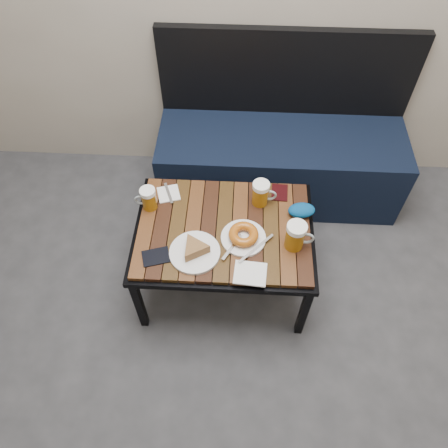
{
  "coord_description": "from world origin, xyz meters",
  "views": [
    {
      "loc": [
        -0.18,
        -0.13,
        2.1
      ],
      "look_at": [
        -0.24,
        1.07,
        0.5
      ],
      "focal_mm": 35.0,
      "sensor_mm": 36.0,
      "label": 1
    }
  ],
  "objects_px": {
    "beer_mug_right": "(296,236)",
    "knit_pouch": "(302,210)",
    "beer_mug_left": "(148,199)",
    "plate_pie": "(195,250)",
    "bench": "(280,156)",
    "passport_burgundy": "(280,192)",
    "passport_navy": "(156,257)",
    "cafe_table": "(224,233)",
    "plate_bagel": "(243,236)",
    "beer_mug_centre": "(261,193)"
  },
  "relations": [
    {
      "from": "cafe_table",
      "to": "bench",
      "type": "bearing_deg",
      "value": 66.81
    },
    {
      "from": "passport_navy",
      "to": "knit_pouch",
      "type": "relative_size",
      "value": 0.93
    },
    {
      "from": "beer_mug_left",
      "to": "knit_pouch",
      "type": "height_order",
      "value": "beer_mug_left"
    },
    {
      "from": "passport_burgundy",
      "to": "passport_navy",
      "type": "bearing_deg",
      "value": -140.7
    },
    {
      "from": "beer_mug_right",
      "to": "passport_navy",
      "type": "bearing_deg",
      "value": -168.9
    },
    {
      "from": "beer_mug_left",
      "to": "plate_pie",
      "type": "bearing_deg",
      "value": 130.8
    },
    {
      "from": "beer_mug_left",
      "to": "plate_bagel",
      "type": "distance_m",
      "value": 0.48
    },
    {
      "from": "beer_mug_centre",
      "to": "passport_navy",
      "type": "bearing_deg",
      "value": -143.54
    },
    {
      "from": "bench",
      "to": "beer_mug_left",
      "type": "xyz_separation_m",
      "value": [
        -0.66,
        -0.58,
        0.26
      ]
    },
    {
      "from": "beer_mug_right",
      "to": "passport_burgundy",
      "type": "distance_m",
      "value": 0.32
    },
    {
      "from": "beer_mug_centre",
      "to": "plate_bagel",
      "type": "height_order",
      "value": "beer_mug_centre"
    },
    {
      "from": "cafe_table",
      "to": "beer_mug_centre",
      "type": "bearing_deg",
      "value": 44.34
    },
    {
      "from": "knit_pouch",
      "to": "beer_mug_right",
      "type": "bearing_deg",
      "value": -102.63
    },
    {
      "from": "beer_mug_left",
      "to": "cafe_table",
      "type": "bearing_deg",
      "value": 161.08
    },
    {
      "from": "plate_pie",
      "to": "passport_burgundy",
      "type": "bearing_deg",
      "value": 44.39
    },
    {
      "from": "bench",
      "to": "passport_burgundy",
      "type": "bearing_deg",
      "value": -94.11
    },
    {
      "from": "bench",
      "to": "knit_pouch",
      "type": "bearing_deg",
      "value": -83.8
    },
    {
      "from": "beer_mug_right",
      "to": "bench",
      "type": "bearing_deg",
      "value": 93.92
    },
    {
      "from": "cafe_table",
      "to": "beer_mug_centre",
      "type": "xyz_separation_m",
      "value": [
        0.17,
        0.16,
        0.11
      ]
    },
    {
      "from": "plate_pie",
      "to": "plate_bagel",
      "type": "relative_size",
      "value": 0.94
    },
    {
      "from": "beer_mug_left",
      "to": "passport_burgundy",
      "type": "distance_m",
      "value": 0.64
    },
    {
      "from": "beer_mug_right",
      "to": "knit_pouch",
      "type": "relative_size",
      "value": 1.11
    },
    {
      "from": "beer_mug_centre",
      "to": "passport_navy",
      "type": "relative_size",
      "value": 1.09
    },
    {
      "from": "cafe_table",
      "to": "beer_mug_left",
      "type": "distance_m",
      "value": 0.39
    },
    {
      "from": "bench",
      "to": "beer_mug_right",
      "type": "distance_m",
      "value": 0.82
    },
    {
      "from": "beer_mug_left",
      "to": "passport_burgundy",
      "type": "bearing_deg",
      "value": -171.48
    },
    {
      "from": "beer_mug_centre",
      "to": "plate_bagel",
      "type": "relative_size",
      "value": 0.54
    },
    {
      "from": "plate_bagel",
      "to": "beer_mug_right",
      "type": "bearing_deg",
      "value": -5.34
    },
    {
      "from": "beer_mug_right",
      "to": "passport_burgundy",
      "type": "xyz_separation_m",
      "value": [
        -0.06,
        0.31,
        -0.07
      ]
    },
    {
      "from": "passport_burgundy",
      "to": "knit_pouch",
      "type": "height_order",
      "value": "knit_pouch"
    },
    {
      "from": "knit_pouch",
      "to": "passport_burgundy",
      "type": "bearing_deg",
      "value": 127.27
    },
    {
      "from": "bench",
      "to": "passport_navy",
      "type": "xyz_separation_m",
      "value": [
        -0.59,
        -0.87,
        0.2
      ]
    },
    {
      "from": "plate_bagel",
      "to": "knit_pouch",
      "type": "height_order",
      "value": "same"
    },
    {
      "from": "bench",
      "to": "plate_pie",
      "type": "relative_size",
      "value": 6.17
    },
    {
      "from": "passport_burgundy",
      "to": "knit_pouch",
      "type": "bearing_deg",
      "value": -49.58
    },
    {
      "from": "bench",
      "to": "plate_pie",
      "type": "height_order",
      "value": "bench"
    },
    {
      "from": "beer_mug_left",
      "to": "plate_bagel",
      "type": "xyz_separation_m",
      "value": [
        0.45,
        -0.17,
        -0.04
      ]
    },
    {
      "from": "bench",
      "to": "beer_mug_centre",
      "type": "height_order",
      "value": "bench"
    },
    {
      "from": "beer_mug_right",
      "to": "cafe_table",
      "type": "bearing_deg",
      "value": 167.94
    },
    {
      "from": "beer_mug_centre",
      "to": "knit_pouch",
      "type": "relative_size",
      "value": 1.01
    },
    {
      "from": "plate_pie",
      "to": "beer_mug_right",
      "type": "bearing_deg",
      "value": 8.71
    },
    {
      "from": "beer_mug_centre",
      "to": "bench",
      "type": "bearing_deg",
      "value": 76.17
    },
    {
      "from": "beer_mug_centre",
      "to": "beer_mug_right",
      "type": "xyz_separation_m",
      "value": [
        0.15,
        -0.24,
        0.01
      ]
    },
    {
      "from": "plate_bagel",
      "to": "passport_burgundy",
      "type": "relative_size",
      "value": 2.23
    },
    {
      "from": "beer_mug_right",
      "to": "plate_pie",
      "type": "bearing_deg",
      "value": -169.13
    },
    {
      "from": "plate_pie",
      "to": "passport_navy",
      "type": "xyz_separation_m",
      "value": [
        -0.17,
        -0.03,
        -0.02
      ]
    },
    {
      "from": "cafe_table",
      "to": "plate_bagel",
      "type": "bearing_deg",
      "value": -33.2
    },
    {
      "from": "bench",
      "to": "cafe_table",
      "type": "relative_size",
      "value": 1.67
    },
    {
      "from": "beer_mug_centre",
      "to": "passport_burgundy",
      "type": "height_order",
      "value": "beer_mug_centre"
    },
    {
      "from": "beer_mug_centre",
      "to": "cafe_table",
      "type": "bearing_deg",
      "value": -135.77
    }
  ]
}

